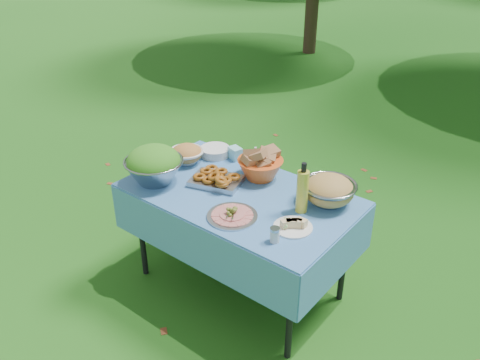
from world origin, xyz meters
name	(u,v)px	position (x,y,z in m)	size (l,w,h in m)	color
ground	(239,285)	(0.00, 0.00, 0.00)	(80.00, 80.00, 0.00)	#0B3E0B
picnic_table	(239,241)	(0.00, 0.00, 0.38)	(1.46, 0.86, 0.76)	#84C5FE
salad_bowl	(154,165)	(-0.53, -0.23, 0.89)	(0.38, 0.38, 0.25)	#94979B
pasta_bowl_white	(187,154)	(-0.56, 0.11, 0.83)	(0.24, 0.24, 0.13)	white
plate_stack	(215,151)	(-0.47, 0.31, 0.79)	(0.21, 0.21, 0.06)	white
wipes_box	(235,153)	(-0.32, 0.36, 0.80)	(0.10, 0.07, 0.09)	#93E6F3
sanitizer_bottle	(255,156)	(-0.15, 0.37, 0.83)	(0.05, 0.05, 0.14)	pink
bread_bowl	(260,164)	(-0.02, 0.25, 0.86)	(0.31, 0.31, 0.20)	orange
pasta_bowl_steel	(329,190)	(0.50, 0.25, 0.85)	(0.34, 0.34, 0.18)	#94979B
fried_tray	(216,178)	(-0.19, 0.00, 0.80)	(0.32, 0.23, 0.08)	#A5A4A9
charcuterie_platter	(232,212)	(0.14, -0.24, 0.80)	(0.30, 0.30, 0.07)	silver
oil_bottle	(303,188)	(0.42, 0.07, 0.92)	(0.07, 0.07, 0.32)	gold
cheese_plate	(293,223)	(0.48, -0.11, 0.79)	(0.23, 0.23, 0.06)	white
shaker	(275,235)	(0.47, -0.29, 0.81)	(0.06, 0.06, 0.09)	silver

